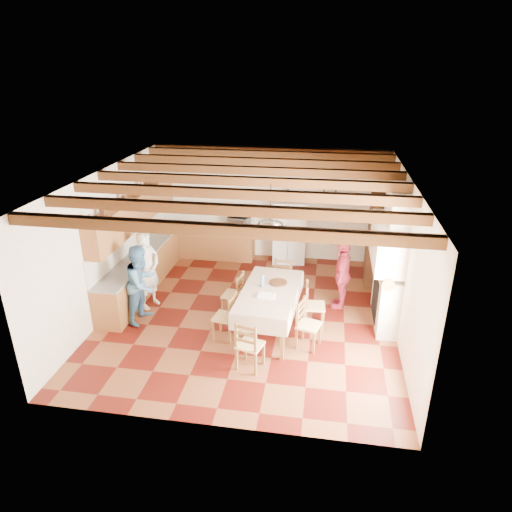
{
  "coord_description": "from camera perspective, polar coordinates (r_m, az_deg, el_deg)",
  "views": [
    {
      "loc": [
        1.49,
        -8.32,
        5.01
      ],
      "look_at": [
        0.1,
        0.3,
        1.25
      ],
      "focal_mm": 32.0,
      "sensor_mm": 36.0,
      "label": 1
    }
  ],
  "objects": [
    {
      "name": "person_woman_blue",
      "position": [
        9.57,
        -14.08,
        -3.38
      ],
      "size": [
        0.77,
        0.91,
        1.66
      ],
      "primitive_type": "imported",
      "rotation": [
        0.0,
        0.0,
        1.39
      ],
      "color": "teal",
      "rests_on": "floor"
    },
    {
      "name": "dining_table",
      "position": [
        8.92,
        1.68,
        -4.78
      ],
      "size": [
        1.19,
        2.12,
        0.9
      ],
      "rotation": [
        0.0,
        0.0,
        -0.07
      ],
      "color": "beige",
      "rests_on": "floor"
    },
    {
      "name": "fridge_vase",
      "position": [
        11.82,
        4.01,
        7.67
      ],
      "size": [
        0.33,
        0.33,
        0.29
      ],
      "primitive_type": "imported",
      "rotation": [
        0.0,
        0.0,
        -0.19
      ],
      "color": "#391A0F",
      "rests_on": "refrigerator"
    },
    {
      "name": "chair_right_far",
      "position": [
        9.29,
        7.38,
        -6.11
      ],
      "size": [
        0.43,
        0.44,
        0.96
      ],
      "primitive_type": null,
      "rotation": [
        0.0,
        0.0,
        1.63
      ],
      "color": "brown",
      "rests_on": "floor"
    },
    {
      "name": "hutch",
      "position": [
        11.28,
        14.99,
        2.24
      ],
      "size": [
        0.57,
        1.25,
        2.22
      ],
      "primitive_type": null,
      "rotation": [
        0.0,
        0.0,
        -0.05
      ],
      "color": "#391A0F",
      "rests_on": "floor"
    },
    {
      "name": "wall_front",
      "position": [
        6.34,
        -6.12,
        -10.5
      ],
      "size": [
        6.0,
        0.02,
        3.0
      ],
      "primitive_type": "cube",
      "color": "beige",
      "rests_on": "ground"
    },
    {
      "name": "wall_right",
      "position": [
        9.16,
        17.96,
        -0.44
      ],
      "size": [
        0.02,
        6.5,
        3.0
      ],
      "primitive_type": "cube",
      "color": "beige",
      "rests_on": "ground"
    },
    {
      "name": "chair_left_far",
      "position": [
        9.65,
        -2.91,
        -4.75
      ],
      "size": [
        0.46,
        0.48,
        0.96
      ],
      "primitive_type": null,
      "rotation": [
        0.0,
        0.0,
        -1.73
      ],
      "color": "brown",
      "rests_on": "floor"
    },
    {
      "name": "ceiling",
      "position": [
        8.69,
        -0.98,
        9.98
      ],
      "size": [
        6.0,
        6.5,
        0.02
      ],
      "primitive_type": "cube",
      "color": "silver",
      "rests_on": "ground"
    },
    {
      "name": "wall_back",
      "position": [
        12.2,
        1.76,
        6.56
      ],
      "size": [
        6.0,
        0.02,
        3.0
      ],
      "primitive_type": "cube",
      "color": "beige",
      "rests_on": "ground"
    },
    {
      "name": "chair_end_near",
      "position": [
        8.06,
        -0.74,
        -10.94
      ],
      "size": [
        0.51,
        0.5,
        0.96
      ],
      "primitive_type": null,
      "rotation": [
        0.0,
        0.0,
        2.86
      ],
      "color": "brown",
      "rests_on": "floor"
    },
    {
      "name": "lower_cabinets_left",
      "position": [
        11.24,
        -13.61,
        -1.45
      ],
      "size": [
        0.6,
        4.3,
        0.86
      ],
      "primitive_type": "cube",
      "color": "brown",
      "rests_on": "ground"
    },
    {
      "name": "chair_right_near",
      "position": [
        8.65,
        6.62,
        -8.49
      ],
      "size": [
        0.5,
        0.52,
        0.96
      ],
      "primitive_type": null,
      "rotation": [
        0.0,
        0.0,
        1.28
      ],
      "color": "brown",
      "rests_on": "floor"
    },
    {
      "name": "floor",
      "position": [
        9.84,
        -0.86,
        -7.41
      ],
      "size": [
        6.0,
        6.5,
        0.02
      ],
      "primitive_type": "cube",
      "color": "#4F110A",
      "rests_on": "ground"
    },
    {
      "name": "wall_picture",
      "position": [
        11.98,
        9.2,
        7.7
      ],
      "size": [
        0.34,
        0.03,
        0.42
      ],
      "primitive_type": "cube",
      "color": "black",
      "rests_on": "ground"
    },
    {
      "name": "chair_end_far",
      "position": [
        10.15,
        3.2,
        -3.25
      ],
      "size": [
        0.45,
        0.43,
        0.96
      ],
      "primitive_type": null,
      "rotation": [
        0.0,
        0.0,
        -0.09
      ],
      "color": "brown",
      "rests_on": "floor"
    },
    {
      "name": "refrigerator",
      "position": [
        12.12,
        4.15,
        3.14
      ],
      "size": [
        0.91,
        0.78,
        1.69
      ],
      "primitive_type": "cube",
      "rotation": [
        0.0,
        0.0,
        0.1
      ],
      "color": "white",
      "rests_on": "floor"
    },
    {
      "name": "fireplace",
      "position": [
        9.34,
        15.98,
        -0.41
      ],
      "size": [
        0.56,
        1.6,
        2.8
      ],
      "primitive_type": null,
      "color": "beige",
      "rests_on": "ground"
    },
    {
      "name": "microwave",
      "position": [
        12.17,
        -2.15,
        4.28
      ],
      "size": [
        0.6,
        0.47,
        0.3
      ],
      "primitive_type": "imported",
      "rotation": [
        0.0,
        0.0,
        -0.2
      ],
      "color": "silver",
      "rests_on": "countertop_back"
    },
    {
      "name": "countertop_back",
      "position": [
        12.39,
        -5.61,
        3.7
      ],
      "size": [
        2.34,
        0.62,
        0.04
      ],
      "primitive_type": "cube",
      "color": "slate",
      "rests_on": "lower_cabinets_back"
    },
    {
      "name": "ceiling_beams",
      "position": [
        8.71,
        -0.98,
        9.34
      ],
      "size": [
        6.0,
        6.3,
        0.16
      ],
      "primitive_type": null,
      "color": "#3C250E",
      "rests_on": "ground"
    },
    {
      "name": "wall_left",
      "position": [
        10.09,
        -18.0,
        1.75
      ],
      "size": [
        0.02,
        6.5,
        3.0
      ],
      "primitive_type": "cube",
      "color": "beige",
      "rests_on": "ground"
    },
    {
      "name": "chandelier",
      "position": [
        8.34,
        1.79,
        3.96
      ],
      "size": [
        0.47,
        0.47,
        0.03
      ],
      "primitive_type": "torus",
      "color": "black",
      "rests_on": "ground"
    },
    {
      "name": "backsplash_back",
      "position": [
        12.55,
        -5.34,
        5.51
      ],
      "size": [
        2.3,
        0.03,
        0.6
      ],
      "primitive_type": "cube",
      "color": "beige",
      "rests_on": "ground"
    },
    {
      "name": "chair_left_near",
      "position": [
        8.87,
        -3.96,
        -7.51
      ],
      "size": [
        0.46,
        0.48,
        0.96
      ],
      "primitive_type": null,
      "rotation": [
        0.0,
        0.0,
        -1.73
      ],
      "color": "brown",
      "rests_on": "floor"
    },
    {
      "name": "countertop_left",
      "position": [
        11.07,
        -13.83,
        0.67
      ],
      "size": [
        0.62,
        4.3,
        0.04
      ],
      "primitive_type": "cube",
      "color": "slate",
      "rests_on": "lower_cabinets_left"
    },
    {
      "name": "person_man",
      "position": [
        10.06,
        -13.37,
        -1.76
      ],
      "size": [
        0.62,
        0.74,
        1.72
      ],
      "primitive_type": "imported",
      "rotation": [
        0.0,
        0.0,
        1.18
      ],
      "color": "silver",
      "rests_on": "floor"
    },
    {
      "name": "lower_cabinets_back",
      "position": [
        12.54,
        -5.53,
        1.76
      ],
      "size": [
        2.3,
        0.6,
        0.86
      ],
      "primitive_type": "cube",
      "color": "brown",
      "rests_on": "ground"
    },
    {
      "name": "upper_cabinets",
      "position": [
        10.79,
        -14.93,
        5.47
      ],
      "size": [
        0.35,
        4.2,
        0.7
      ],
      "primitive_type": "cube",
      "color": "brown",
      "rests_on": "ground"
    },
    {
      "name": "person_woman_red",
      "position": [
        9.97,
        10.72,
        -2.27
      ],
      "size": [
        0.52,
        0.96,
        1.55
      ],
      "primitive_type": "imported",
      "rotation": [
        0.0,
        0.0,
        -1.73
      ],
      "color": "#B82A40",
      "rests_on": "floor"
    },
    {
      "name": "backsplash_left",
      "position": [
        11.06,
        -15.35,
        2.29
      ],
      "size": [
        0.03,
        4.3,
        0.6
      ],
      "primitive_type": "cube",
      "color": "beige",
      "rests_on": "ground"
    }
  ]
}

